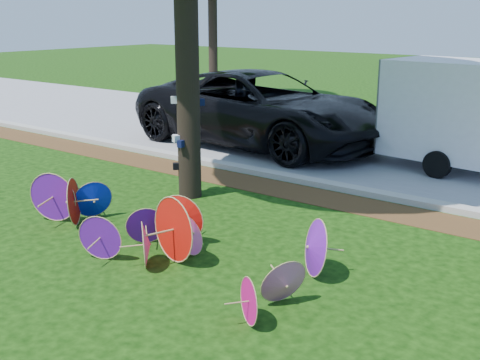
# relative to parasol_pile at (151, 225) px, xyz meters

# --- Properties ---
(ground) EXTENTS (90.00, 90.00, 0.00)m
(ground) POSITION_rel_parasol_pile_xyz_m (0.16, -0.67, -0.39)
(ground) COLOR black
(ground) RESTS_ON ground
(mulch_strip) EXTENTS (90.00, 1.00, 0.01)m
(mulch_strip) POSITION_rel_parasol_pile_xyz_m (0.16, 3.83, -0.38)
(mulch_strip) COLOR #472D16
(mulch_strip) RESTS_ON ground
(curb) EXTENTS (90.00, 0.30, 0.12)m
(curb) POSITION_rel_parasol_pile_xyz_m (0.16, 4.53, -0.33)
(curb) COLOR #B7B5AD
(curb) RESTS_ON ground
(street) EXTENTS (90.00, 8.00, 0.01)m
(street) POSITION_rel_parasol_pile_xyz_m (0.16, 8.68, -0.38)
(street) COLOR gray
(street) RESTS_ON ground
(parasol_pile) EXTENTS (5.54, 2.12, 0.96)m
(parasol_pile) POSITION_rel_parasol_pile_xyz_m (0.00, 0.00, 0.00)
(parasol_pile) COLOR #D45F92
(parasol_pile) RESTS_ON ground
(black_van) EXTENTS (7.29, 3.72, 1.97)m
(black_van) POSITION_rel_parasol_pile_xyz_m (-2.97, 7.03, 0.60)
(black_van) COLOR black
(black_van) RESTS_ON ground
(cargo_trailer) EXTENTS (3.26, 2.27, 2.75)m
(cargo_trailer) POSITION_rel_parasol_pile_xyz_m (2.09, 7.57, 0.98)
(cargo_trailer) COLOR white
(cargo_trailer) RESTS_ON ground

